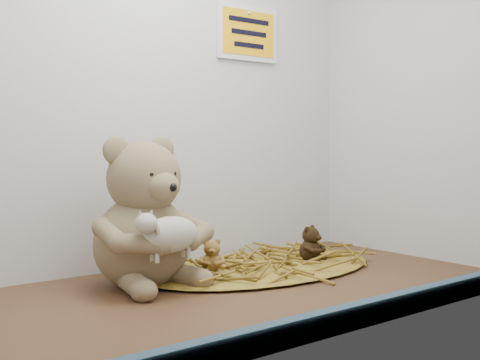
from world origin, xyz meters
TOP-DOWN VIEW (x-y plane):
  - alcove_shell at (0.00, 9.00)cm, footprint 120.40×60.20cm
  - front_rail at (0.00, -28.80)cm, footprint 119.28×2.20cm
  - straw_bed at (20.23, 11.54)cm, footprint 57.13×33.17cm
  - main_teddy at (-7.78, 14.81)cm, footprint 25.82×26.99cm
  - toy_lamb at (-7.78, 4.36)cm, footprint 14.33×8.75cm
  - mini_teddy_tan at (7.65, 13.29)cm, footprint 7.91×8.00cm
  - mini_teddy_brown at (32.81, 9.80)cm, footprint 8.52×8.73cm
  - wall_sign at (30.00, 29.40)cm, footprint 16.00×1.20cm

SIDE VIEW (x-z plane):
  - straw_bed at x=20.23cm, z-range 0.00..1.11cm
  - front_rail at x=0.00cm, z-range 0.00..3.60cm
  - mini_teddy_tan at x=7.65cm, z-range 1.11..8.03cm
  - mini_teddy_brown at x=32.81cm, z-range 1.11..9.16cm
  - toy_lamb at x=-7.78cm, z-range 6.61..15.87cm
  - main_teddy at x=-7.78cm, z-range 0.00..29.14cm
  - alcove_shell at x=0.00cm, z-range -0.20..90.20cm
  - wall_sign at x=30.00cm, z-range 49.50..60.50cm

